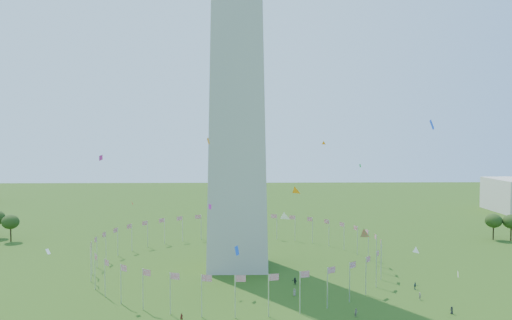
{
  "coord_description": "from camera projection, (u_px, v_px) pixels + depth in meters",
  "views": [
    {
      "loc": [
        1.92,
        -91.15,
        37.91
      ],
      "look_at": [
        4.9,
        35.0,
        31.44
      ],
      "focal_mm": 35.0,
      "sensor_mm": 36.0,
      "label": 1
    }
  ],
  "objects": [
    {
      "name": "flag_ring",
      "position": [
        238.0,
        251.0,
        142.6
      ],
      "size": [
        80.24,
        80.24,
        9.0
      ],
      "color": "silver",
      "rests_on": "ground"
    },
    {
      "name": "kites_aloft",
      "position": [
        281.0,
        211.0,
        115.32
      ],
      "size": [
        99.22,
        64.51,
        36.77
      ],
      "color": "orange",
      "rests_on": "ground"
    }
  ]
}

